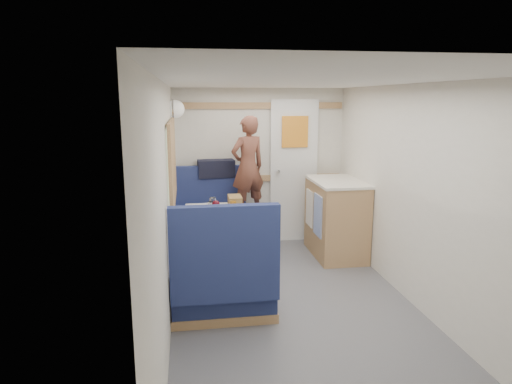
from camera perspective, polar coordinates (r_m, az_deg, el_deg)
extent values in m
plane|color=#515156|center=(4.11, 5.55, -15.50)|extent=(4.50, 4.50, 0.00)
plane|color=silver|center=(3.66, 6.18, 13.62)|extent=(4.50, 4.50, 0.00)
cube|color=silver|center=(5.92, 0.43, 3.19)|extent=(2.20, 0.02, 2.00)
cube|color=silver|center=(3.65, -11.15, -2.38)|extent=(0.02, 4.50, 2.00)
cube|color=silver|center=(4.17, 20.66, -1.17)|extent=(0.02, 4.50, 2.00)
cube|color=olive|center=(5.93, 0.46, 1.73)|extent=(2.15, 0.02, 0.08)
cube|color=olive|center=(5.84, 0.48, 10.75)|extent=(2.15, 0.02, 0.08)
cube|color=#97A189|center=(4.58, -10.52, 3.67)|extent=(0.04, 1.30, 0.72)
cube|color=white|center=(5.99, 4.73, 2.57)|extent=(0.62, 0.04, 1.86)
cube|color=orange|center=(5.91, 4.89, 7.52)|extent=(0.34, 0.03, 0.40)
cylinder|color=silver|center=(5.90, 2.77, 2.65)|extent=(0.04, 0.10, 0.04)
cube|color=white|center=(4.69, -5.02, -2.84)|extent=(0.62, 0.92, 0.04)
cylinder|color=silver|center=(4.79, -4.94, -6.89)|extent=(0.08, 0.08, 0.66)
cylinder|color=silver|center=(4.91, -4.88, -10.60)|extent=(0.36, 0.36, 0.03)
cube|color=#191B51|center=(5.59, -5.47, -5.53)|extent=(0.88, 0.50, 0.45)
cube|color=#191B51|center=(5.75, -5.71, -0.66)|extent=(0.88, 0.10, 0.80)
cube|color=olive|center=(5.65, -5.43, -7.32)|extent=(0.90, 0.52, 0.08)
cube|color=#191B51|center=(4.09, -4.16, -12.09)|extent=(0.88, 0.50, 0.45)
cube|color=#191B51|center=(3.68, -3.90, -7.76)|extent=(0.88, 0.10, 0.80)
cube|color=olive|center=(4.17, -4.12, -14.42)|extent=(0.90, 0.52, 0.08)
cube|color=olive|center=(5.75, -5.78, 1.66)|extent=(0.90, 0.14, 0.04)
sphere|color=white|center=(5.39, -10.02, 10.19)|extent=(0.20, 0.20, 0.20)
cube|color=olive|center=(5.56, 9.96, -3.33)|extent=(0.54, 0.90, 0.90)
cube|color=silver|center=(5.46, 10.13, 1.28)|extent=(0.56, 0.92, 0.03)
cube|color=#5972B2|center=(5.29, 7.73, -2.92)|extent=(0.01, 0.30, 0.48)
cube|color=silver|center=(5.62, 6.71, -2.02)|extent=(0.01, 0.28, 0.44)
imported|color=brown|center=(5.50, -1.03, 3.17)|extent=(0.52, 0.45, 1.22)
cube|color=black|center=(5.73, -5.01, 2.95)|extent=(0.47, 0.25, 0.22)
cube|color=white|center=(4.40, -3.11, -3.41)|extent=(0.33, 0.39, 0.02)
sphere|color=#DF5509|center=(4.58, -3.76, -2.25)|extent=(0.07, 0.07, 0.07)
cube|color=#E0C381|center=(4.52, -3.65, -2.67)|extent=(0.11, 0.09, 0.03)
cylinder|color=white|center=(4.52, -5.01, -3.09)|extent=(0.06, 0.06, 0.01)
cylinder|color=white|center=(4.51, -5.03, -2.45)|extent=(0.01, 0.01, 0.10)
sphere|color=#460713|center=(4.49, -5.04, -1.52)|extent=(0.08, 0.08, 0.08)
cylinder|color=silver|center=(4.39, -6.46, -2.92)|extent=(0.06, 0.06, 0.10)
cylinder|color=white|center=(4.88, -5.42, -1.37)|extent=(0.07, 0.07, 0.11)
cylinder|color=white|center=(4.70, -5.64, -1.88)|extent=(0.07, 0.07, 0.11)
cylinder|color=brown|center=(4.77, -2.88, -1.72)|extent=(0.06, 0.06, 0.10)
cylinder|color=black|center=(4.63, -4.50, -2.20)|extent=(0.03, 0.03, 0.09)
cube|color=brown|center=(4.96, -2.65, -1.13)|extent=(0.14, 0.26, 0.11)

